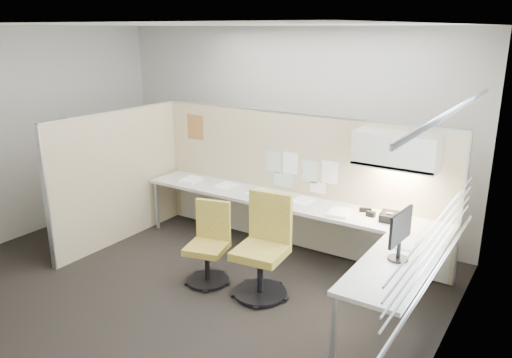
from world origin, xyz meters
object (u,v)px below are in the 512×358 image
Objects in this scene: monitor at (400,232)px; phone at (389,217)px; desk at (303,218)px; chair_left at (209,246)px; chair_right at (264,250)px.

phone is at bearing 28.48° from monitor.
chair_left is at bearing -127.38° from desk.
chair_left is at bearing -152.29° from phone.
chair_left reaches higher than desk.
chair_right is (-0.04, -0.83, -0.09)m from desk.
chair_right is 1.43m from phone.
monitor is 0.99m from phone.
chair_left is (-0.70, -0.92, -0.18)m from desk.
desk is 1.01m from phone.
desk is at bearing 38.15° from chair_left.
monitor is (2.07, 0.17, 0.58)m from chair_left.
chair_right is at bearing -141.02° from phone.
chair_left reaches higher than phone.
monitor is (1.37, -0.75, 0.40)m from desk.
chair_left is 0.68m from chair_right.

